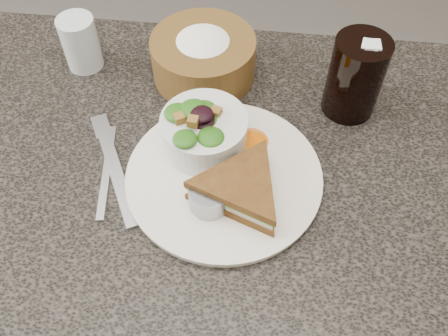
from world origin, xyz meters
The scene contains 12 objects.
floor centered at (0.00, 0.00, 0.00)m, with size 6.00×6.00×0.00m, color #4F4D4A.
dining_table centered at (0.00, 0.00, 0.38)m, with size 1.00×0.70×0.75m, color black.
dinner_plate centered at (0.02, -0.02, 0.76)m, with size 0.30×0.30×0.01m, color silver.
sandwich centered at (0.05, -0.06, 0.79)m, with size 0.17×0.17×0.04m, color brown, non-canonical shape.
salad_bowl centered at (-0.02, 0.04, 0.80)m, with size 0.14×0.14×0.08m, color silver, non-canonical shape.
dressing_ramekin centered at (0.00, -0.07, 0.78)m, with size 0.06×0.06×0.04m, color gray.
orange_wedge centered at (0.05, 0.05, 0.78)m, with size 0.06×0.06×0.03m, color orange.
fork centered at (-0.15, -0.03, 0.75)m, with size 0.02×0.21×0.01m, color #A6ABB2.
knife centered at (-0.17, -0.02, 0.75)m, with size 0.01×0.18×0.00m, color #A8AAB1.
bread_basket centered at (-0.05, 0.21, 0.80)m, with size 0.18×0.18×0.10m, color brown, non-canonical shape.
cola_glass centered at (0.21, 0.16, 0.83)m, with size 0.09×0.09×0.15m, color black, non-canonical shape.
water_glass centered at (-0.27, 0.22, 0.80)m, with size 0.07×0.07×0.10m, color silver.
Camera 1 is at (0.07, -0.46, 1.39)m, focal length 40.00 mm.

